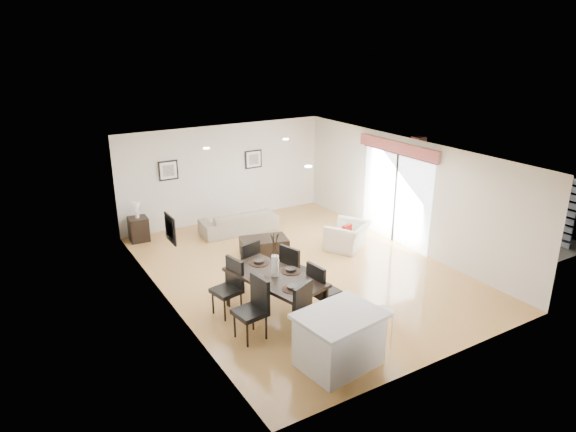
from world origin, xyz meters
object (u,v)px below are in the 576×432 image
dining_table (275,280)px  side_table (139,229)px  dining_chair_wnear (254,305)px  dining_chair_efar (294,268)px  dining_chair_enear (320,287)px  kitchen_island (339,339)px  armchair (347,236)px  coffee_table (264,247)px  dining_chair_head (309,313)px  dining_chair_foot (247,263)px  bar_stool (383,315)px  sofa (239,221)px  dining_chair_wfar (230,284)px

dining_table → side_table: (-1.16, 5.01, -0.41)m
dining_chair_wnear → dining_chair_efar: (1.36, 0.92, -0.01)m
dining_chair_enear → kitchen_island: size_ratio=0.76×
dining_chair_enear → dining_chair_wnear: bearing=82.5°
armchair → coffee_table: armchair is taller
dining_table → dining_chair_head: 1.20m
dining_chair_efar → dining_chair_foot: dining_chair_efar is taller
kitchen_island → coffee_table: bearing=69.5°
dining_chair_head → bar_stool: dining_chair_head is taller
dining_chair_head → sofa: bearing=52.1°
armchair → side_table: (-4.25, 3.17, -0.02)m
dining_table → dining_chair_head: (-0.04, -1.20, -0.10)m
dining_chair_head → kitchen_island: dining_chair_head is taller
coffee_table → side_table: side_table is taller
sofa → dining_table: (-1.30, -4.24, 0.43)m
dining_table → dining_chair_foot: dining_chair_foot is taller
dining_chair_foot → coffee_table: 1.77m
coffee_table → side_table: 3.38m
armchair → dining_chair_efar: 2.80m
coffee_table → kitchen_island: 4.52m
dining_chair_wnear → dining_chair_wfar: bearing=172.7°
armchair → coffee_table: size_ratio=0.93×
dining_chair_wfar → coffee_table: dining_chair_wfar is taller
side_table → dining_chair_wfar: bearing=-84.0°
coffee_table → armchair: bearing=-4.8°
bar_stool → armchair: bearing=60.5°
dining_chair_wfar → dining_chair_efar: bearing=76.3°
dining_chair_wfar → side_table: size_ratio=1.74×
armchair → dining_chair_foot: size_ratio=0.95×
dining_chair_efar → side_table: size_ratio=1.76×
coffee_table → bar_stool: size_ratio=1.52×
dining_chair_efar → dining_chair_wfar: bearing=70.7°
dining_table → dining_chair_efar: 0.83m
dining_chair_head → dining_chair_foot: (0.06, 2.40, -0.03)m
dining_chair_wfar → kitchen_island: 2.50m
side_table → bar_stool: bearing=-72.7°
dining_chair_foot → coffee_table: (1.11, 1.32, -0.37)m
bar_stool → coffee_table: bearing=88.1°
sofa → coffee_table: size_ratio=1.86×
dining_table → dining_chair_wnear: 0.83m
dining_chair_enear → kitchen_island: bearing=150.4°
dining_chair_efar → bar_stool: dining_chair_efar is taller
dining_chair_foot → dining_chair_head: bearing=74.2°
dining_chair_wfar → bar_stool: bearing=23.4°
dining_chair_enear → coffee_table: 3.07m
dining_chair_head → dining_chair_efar: bearing=42.4°
dining_chair_wnear → coffee_table: (1.81, 2.99, -0.40)m
armchair → dining_chair_wfar: (-3.77, -1.34, 0.27)m
dining_table → dining_chair_wnear: size_ratio=1.89×
dining_chair_wnear → dining_chair_enear: 1.36m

